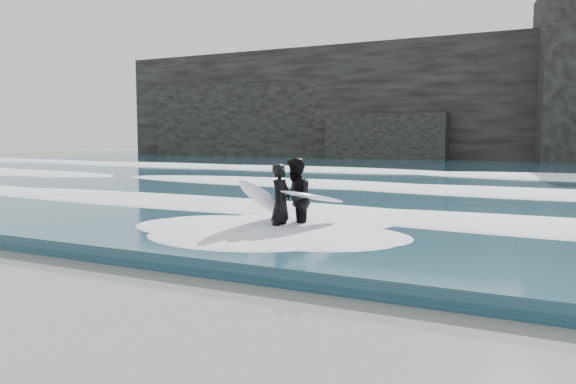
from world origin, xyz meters
The scene contains 7 objects.
sea centered at (0.00, 29.00, 0.15)m, with size 90.00×52.00×0.30m, color #1E4455.
headland centered at (0.00, 46.00, 5.00)m, with size 70.00×9.00×10.00m, color black.
foam_near centered at (0.00, 9.00, 0.40)m, with size 60.00×3.20×0.20m, color white.
foam_mid centered at (0.00, 16.00, 0.42)m, with size 60.00×4.00×0.24m, color white.
foam_far centered at (0.00, 25.00, 0.45)m, with size 60.00×4.80×0.30m, color white.
surfer_left centered at (0.50, 6.20, 0.80)m, with size 0.96×2.05×1.58m.
surfer_right centered at (0.80, 6.54, 0.85)m, with size 1.39×1.96×1.69m.
Camera 1 is at (5.87, -3.77, 2.12)m, focal length 35.00 mm.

